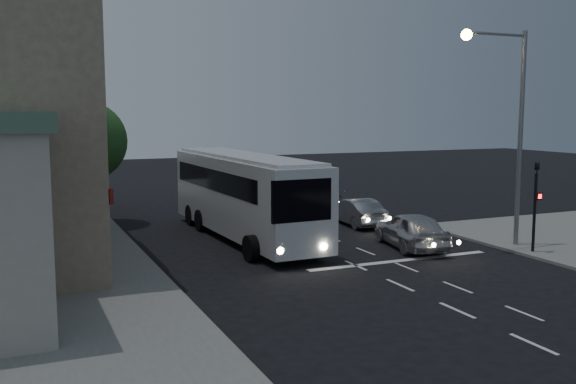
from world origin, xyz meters
name	(u,v)px	position (x,y,z in m)	size (l,w,h in m)	color
ground	(384,278)	(0.00, 0.00, 0.00)	(120.00, 120.00, 0.00)	black
road_markings	(367,255)	(1.29, 3.31, 0.00)	(8.00, 30.55, 0.01)	silver
tour_bus	(244,193)	(-2.10, 8.60, 2.09)	(3.07, 12.68, 3.87)	silver
car_suv	(411,230)	(3.72, 3.80, 0.79)	(1.86, 4.63, 1.58)	#B5B5B5
car_sedan_a	(357,212)	(4.36, 9.61, 0.69)	(1.47, 4.22, 1.39)	gray
car_sedan_b	(310,197)	(4.62, 15.70, 0.66)	(1.86, 4.58, 1.33)	gray
traffic_signal_main	(536,196)	(7.60, 0.78, 2.42)	(0.25, 0.35, 4.10)	black
streetlight	(509,113)	(7.34, 2.20, 5.73)	(3.32, 0.44, 9.00)	slate
street_tree	(87,137)	(-8.21, 15.02, 4.50)	(4.00, 4.00, 6.20)	black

